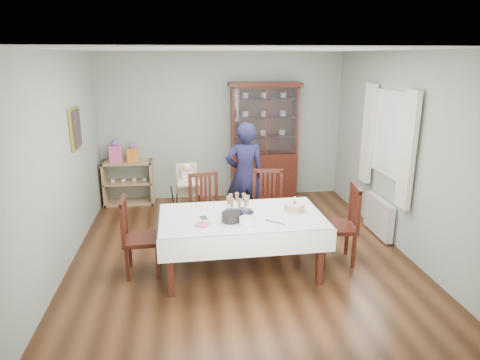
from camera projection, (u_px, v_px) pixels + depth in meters
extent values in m
plane|color=#593319|center=(239.00, 251.00, 5.97)|extent=(5.00, 5.00, 0.00)
plane|color=#9EAA99|center=(222.00, 127.00, 7.97)|extent=(4.50, 0.00, 4.50)
plane|color=#9EAA99|center=(60.00, 163.00, 5.31)|extent=(0.00, 5.00, 5.00)
plane|color=#9EAA99|center=(401.00, 153.00, 5.87)|extent=(0.00, 5.00, 5.00)
plane|color=white|center=(239.00, 50.00, 5.21)|extent=(5.00, 5.00, 0.00)
cube|color=#471C11|center=(241.00, 218.00, 5.22)|extent=(1.92, 1.09, 0.06)
cube|color=white|center=(241.00, 216.00, 5.21)|extent=(2.02, 1.19, 0.01)
cube|color=#471C11|center=(263.00, 175.00, 8.09)|extent=(1.20, 0.45, 0.90)
cube|color=white|center=(266.00, 121.00, 7.61)|extent=(1.12, 0.01, 1.16)
cube|color=#471C11|center=(265.00, 84.00, 7.61)|extent=(1.30, 0.48, 0.07)
cube|color=tan|center=(130.00, 202.00, 7.92)|extent=(0.90, 0.38, 0.04)
cube|color=tan|center=(129.00, 182.00, 7.81)|extent=(0.90, 0.38, 0.03)
cube|color=tan|center=(127.00, 162.00, 7.70)|extent=(0.90, 0.38, 0.04)
cube|color=tan|center=(105.00, 183.00, 7.76)|extent=(0.04, 0.38, 0.80)
cube|color=tan|center=(152.00, 182.00, 7.86)|extent=(0.04, 0.38, 0.80)
cube|color=gold|center=(75.00, 128.00, 5.99)|extent=(0.04, 0.48, 0.58)
cube|color=white|center=(391.00, 134.00, 6.10)|extent=(0.04, 1.02, 1.22)
cube|color=silver|center=(408.00, 151.00, 5.53)|extent=(0.07, 0.30, 1.55)
cube|color=silver|center=(368.00, 134.00, 6.71)|extent=(0.07, 0.30, 1.55)
cube|color=white|center=(379.00, 216.00, 6.44)|extent=(0.10, 0.80, 0.55)
cube|color=#471C11|center=(208.00, 213.00, 6.11)|extent=(0.55, 0.55, 0.05)
cube|color=#471C11|center=(203.00, 191.00, 6.21)|extent=(0.43, 0.14, 0.54)
cube|color=#471C11|center=(268.00, 210.00, 6.20)|extent=(0.52, 0.52, 0.05)
cube|color=#471C11|center=(268.00, 187.00, 6.32)|extent=(0.44, 0.10, 0.55)
cube|color=#471C11|center=(142.00, 239.00, 5.27)|extent=(0.45, 0.45, 0.05)
cube|color=#471C11|center=(124.00, 220.00, 5.17)|extent=(0.05, 0.42, 0.52)
cube|color=#471C11|center=(337.00, 227.00, 5.58)|extent=(0.52, 0.52, 0.05)
cube|color=#471C11|center=(355.00, 206.00, 5.50)|extent=(0.10, 0.45, 0.55)
imported|color=black|center=(245.00, 175.00, 6.66)|extent=(0.63, 0.43, 1.67)
cube|color=tan|center=(188.00, 186.00, 6.76)|extent=(0.36, 0.33, 0.24)
cube|color=tan|center=(187.00, 174.00, 6.70)|extent=(0.34, 0.09, 0.28)
cube|color=tan|center=(187.00, 181.00, 6.74)|extent=(0.37, 0.19, 0.03)
cube|color=silver|center=(187.00, 176.00, 6.71)|extent=(0.19, 0.15, 0.18)
sphere|color=beige|center=(187.00, 168.00, 6.67)|extent=(0.15, 0.15, 0.15)
cylinder|color=silver|center=(238.00, 213.00, 5.26)|extent=(0.38, 0.38, 0.01)
torus|color=silver|center=(238.00, 212.00, 5.26)|extent=(0.39, 0.39, 0.01)
cylinder|color=white|center=(294.00, 211.00, 5.33)|extent=(0.29, 0.29, 0.02)
cylinder|color=brown|center=(294.00, 207.00, 5.32)|extent=(0.25, 0.25, 0.09)
cylinder|color=silver|center=(295.00, 204.00, 5.30)|extent=(0.25, 0.25, 0.01)
cylinder|color=#F24C4C|center=(295.00, 200.00, 5.29)|extent=(0.01, 0.01, 0.07)
sphere|color=yellow|center=(295.00, 197.00, 5.28)|extent=(0.02, 0.02, 0.02)
cylinder|color=black|center=(231.00, 217.00, 5.01)|extent=(0.27, 0.27, 0.10)
cylinder|color=white|center=(247.00, 221.00, 4.93)|extent=(0.19, 0.19, 0.08)
cube|color=#E7559A|center=(202.00, 225.00, 4.90)|extent=(0.19, 0.19, 0.02)
cube|color=silver|center=(275.00, 222.00, 4.98)|extent=(0.21, 0.20, 0.01)
cube|color=#E7559A|center=(116.00, 154.00, 7.61)|extent=(0.22, 0.14, 0.29)
sphere|color=#E533B2|center=(115.00, 143.00, 7.56)|extent=(0.12, 0.12, 0.12)
cube|color=orange|center=(133.00, 155.00, 7.66)|extent=(0.19, 0.14, 0.24)
sphere|color=#E533B2|center=(132.00, 146.00, 7.61)|extent=(0.11, 0.11, 0.11)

